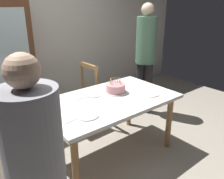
{
  "coord_description": "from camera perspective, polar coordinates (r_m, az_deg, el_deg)",
  "views": [
    {
      "loc": [
        -1.5,
        -1.9,
        1.78
      ],
      "look_at": [
        0.05,
        0.0,
        0.84
      ],
      "focal_mm": 36.64,
      "sensor_mm": 36.0,
      "label": 1
    }
  ],
  "objects": [
    {
      "name": "birthday_cake",
      "position": [
        2.79,
        0.9,
        0.29
      ],
      "size": [
        0.28,
        0.28,
        0.18
      ],
      "color": "silver",
      "rests_on": "dining_table"
    },
    {
      "name": "fork_near_celebrant",
      "position": [
        2.19,
        -9.86,
        -7.61
      ],
      "size": [
        0.18,
        0.05,
        0.01
      ],
      "primitive_type": "cube",
      "rotation": [
        0.0,
        0.0,
        0.2
      ],
      "color": "silver",
      "rests_on": "dining_table"
    },
    {
      "name": "fork_far_side",
      "position": [
        2.66,
        -7.64,
        -2.12
      ],
      "size": [
        0.18,
        0.05,
        0.01
      ],
      "primitive_type": "cube",
      "rotation": [
        0.0,
        0.0,
        0.18
      ],
      "color": "silver",
      "rests_on": "dining_table"
    },
    {
      "name": "back_wall",
      "position": [
        4.07,
        -17.75,
        13.18
      ],
      "size": [
        6.4,
        0.1,
        2.6
      ],
      "primitive_type": "cube",
      "color": "beige",
      "rests_on": "ground"
    },
    {
      "name": "plate_near_guest",
      "position": [
        2.79,
        9.47,
        -1.06
      ],
      "size": [
        0.22,
        0.22,
        0.01
      ],
      "primitive_type": "cylinder",
      "color": "white",
      "rests_on": "dining_table"
    },
    {
      "name": "person_guest",
      "position": [
        3.74,
        8.38,
        8.97
      ],
      "size": [
        0.32,
        0.32,
        1.78
      ],
      "color": "#262328",
      "rests_on": "ground"
    },
    {
      "name": "dining_table",
      "position": [
        2.67,
        -0.83,
        -4.07
      ],
      "size": [
        1.57,
        0.94,
        0.74
      ],
      "color": "white",
      "rests_on": "ground"
    },
    {
      "name": "plate_far_side",
      "position": [
        2.74,
        -4.87,
        -1.22
      ],
      "size": [
        0.22,
        0.22,
        0.01
      ],
      "primitive_type": "cylinder",
      "color": "white",
      "rests_on": "dining_table"
    },
    {
      "name": "chair_upholstered",
      "position": [
        2.25,
        -24.82,
        -14.92
      ],
      "size": [
        0.49,
        0.49,
        0.95
      ],
      "color": "beige",
      "rests_on": "ground"
    },
    {
      "name": "chair_spindle_back",
      "position": [
        3.39,
        -7.87,
        -2.2
      ],
      "size": [
        0.45,
        0.45,
        0.95
      ],
      "color": "#9E7042",
      "rests_on": "ground"
    },
    {
      "name": "person_celebrant",
      "position": [
        1.41,
        -18.25,
        -19.25
      ],
      "size": [
        0.32,
        0.32,
        1.57
      ],
      "color": "#262328",
      "rests_on": "ground"
    },
    {
      "name": "plate_near_celebrant",
      "position": [
        2.25,
        -6.15,
        -6.5
      ],
      "size": [
        0.22,
        0.22,
        0.01
      ],
      "primitive_type": "cylinder",
      "color": "white",
      "rests_on": "dining_table"
    },
    {
      "name": "ground",
      "position": [
        3.0,
        -0.77,
        -15.43
      ],
      "size": [
        6.4,
        6.4,
        0.0
      ],
      "primitive_type": "plane",
      "color": "#9E9384"
    }
  ]
}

